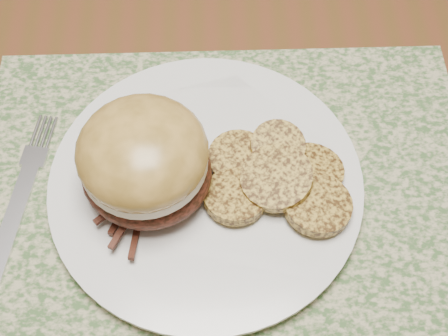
% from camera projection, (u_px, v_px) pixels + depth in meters
% --- Properties ---
extents(ground, '(3.50, 3.50, 0.00)m').
position_uv_depth(ground, '(219.00, 317.00, 1.27)').
color(ground, '#522F1C').
rests_on(ground, ground).
extents(dining_table, '(1.50, 0.90, 0.75)m').
position_uv_depth(dining_table, '(214.00, 138.00, 0.69)').
color(dining_table, '#592F1A').
rests_on(dining_table, ground).
extents(placemat, '(0.45, 0.33, 0.00)m').
position_uv_depth(placemat, '(228.00, 194.00, 0.56)').
color(placemat, '#3E5E30').
rests_on(placemat, dining_table).
extents(dinner_plate, '(0.26, 0.26, 0.02)m').
position_uv_depth(dinner_plate, '(206.00, 185.00, 0.55)').
color(dinner_plate, silver).
rests_on(dinner_plate, placemat).
extents(pork_sandwich, '(0.14, 0.14, 0.08)m').
position_uv_depth(pork_sandwich, '(144.00, 161.00, 0.51)').
color(pork_sandwich, black).
rests_on(pork_sandwich, dinner_plate).
extents(roasted_potatoes, '(0.15, 0.13, 0.03)m').
position_uv_depth(roasted_potatoes, '(278.00, 177.00, 0.54)').
color(roasted_potatoes, '#B38F34').
rests_on(roasted_potatoes, dinner_plate).
extents(fork, '(0.05, 0.19, 0.00)m').
position_uv_depth(fork, '(19.00, 204.00, 0.55)').
color(fork, silver).
rests_on(fork, placemat).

